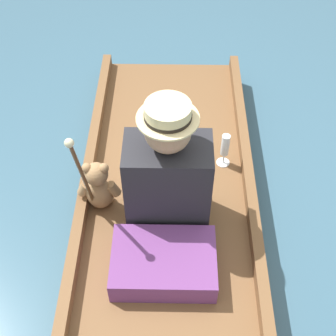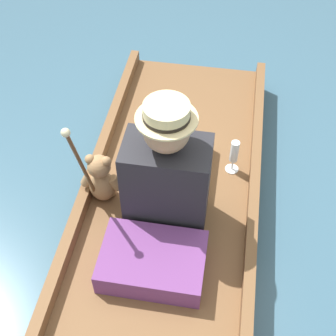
{
  "view_description": "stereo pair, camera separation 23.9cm",
  "coord_description": "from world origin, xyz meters",
  "px_view_note": "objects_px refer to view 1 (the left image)",
  "views": [
    {
      "loc": [
        0.03,
        -1.65,
        2.37
      ],
      "look_at": [
        0.01,
        -0.02,
        0.53
      ],
      "focal_mm": 50.0,
      "sensor_mm": 36.0,
      "label": 1
    },
    {
      "loc": [
        0.27,
        -1.63,
        2.37
      ],
      "look_at": [
        0.01,
        -0.02,
        0.53
      ],
      "focal_mm": 50.0,
      "sensor_mm": 36.0,
      "label": 2
    }
  ],
  "objects_px": {
    "seated_person": "(168,172)",
    "teddy_bear": "(99,187)",
    "walking_cane": "(82,173)",
    "wine_glass": "(225,147)"
  },
  "relations": [
    {
      "from": "teddy_bear",
      "to": "walking_cane",
      "type": "height_order",
      "value": "walking_cane"
    },
    {
      "from": "seated_person",
      "to": "walking_cane",
      "type": "xyz_separation_m",
      "value": [
        -0.43,
        -0.14,
        0.15
      ]
    },
    {
      "from": "wine_glass",
      "to": "walking_cane",
      "type": "bearing_deg",
      "value": -146.91
    },
    {
      "from": "seated_person",
      "to": "walking_cane",
      "type": "relative_size",
      "value": 1.06
    },
    {
      "from": "seated_person",
      "to": "teddy_bear",
      "type": "distance_m",
      "value": 0.42
    },
    {
      "from": "teddy_bear",
      "to": "wine_glass",
      "type": "bearing_deg",
      "value": 25.34
    },
    {
      "from": "seated_person",
      "to": "walking_cane",
      "type": "height_order",
      "value": "seated_person"
    },
    {
      "from": "walking_cane",
      "to": "seated_person",
      "type": "bearing_deg",
      "value": 18.73
    },
    {
      "from": "seated_person",
      "to": "teddy_bear",
      "type": "xyz_separation_m",
      "value": [
        -0.39,
        0.01,
        -0.15
      ]
    },
    {
      "from": "seated_person",
      "to": "wine_glass",
      "type": "distance_m",
      "value": 0.53
    }
  ]
}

